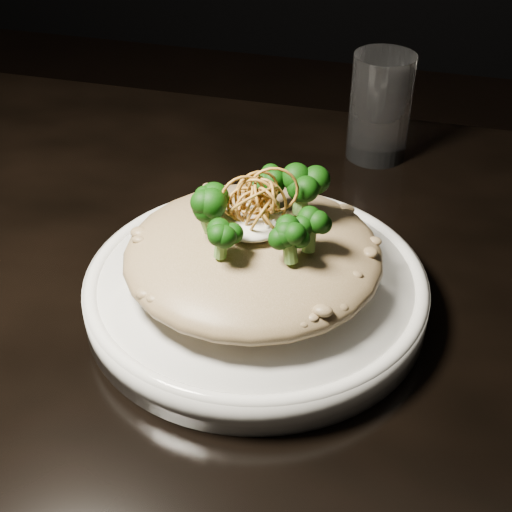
{
  "coord_description": "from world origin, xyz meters",
  "views": [
    {
      "loc": [
        0.16,
        -0.51,
        1.18
      ],
      "look_at": [
        0.03,
        -0.03,
        0.81
      ],
      "focal_mm": 50.0,
      "sensor_mm": 36.0,
      "label": 1
    }
  ],
  "objects": [
    {
      "name": "shallots",
      "position": [
        0.03,
        -0.02,
        0.87
      ],
      "size": [
        0.06,
        0.06,
        0.04
      ],
      "primitive_type": null,
      "color": "brown",
      "rests_on": "cheese"
    },
    {
      "name": "drinking_glass",
      "position": [
        0.1,
        0.29,
        0.81
      ],
      "size": [
        0.08,
        0.08,
        0.13
      ],
      "primitive_type": "cylinder",
      "rotation": [
        0.0,
        0.0,
        -0.18
      ],
      "color": "silver",
      "rests_on": "table"
    },
    {
      "name": "broccoli",
      "position": [
        0.03,
        -0.03,
        0.86
      ],
      "size": [
        0.15,
        0.15,
        0.06
      ],
      "primitive_type": null,
      "color": "black",
      "rests_on": "risotto"
    },
    {
      "name": "cheese",
      "position": [
        0.03,
        -0.03,
        0.84
      ],
      "size": [
        0.06,
        0.06,
        0.02
      ],
      "primitive_type": "ellipsoid",
      "color": "white",
      "rests_on": "risotto"
    },
    {
      "name": "table",
      "position": [
        0.0,
        0.0,
        0.67
      ],
      "size": [
        1.1,
        0.8,
        0.75
      ],
      "color": "black",
      "rests_on": "ground"
    },
    {
      "name": "plate",
      "position": [
        0.03,
        -0.03,
        0.77
      ],
      "size": [
        0.31,
        0.31,
        0.03
      ],
      "primitive_type": "cylinder",
      "color": "white",
      "rests_on": "table"
    },
    {
      "name": "risotto",
      "position": [
        0.03,
        -0.03,
        0.81
      ],
      "size": [
        0.23,
        0.23,
        0.05
      ],
      "primitive_type": "ellipsoid",
      "color": "brown",
      "rests_on": "plate"
    }
  ]
}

